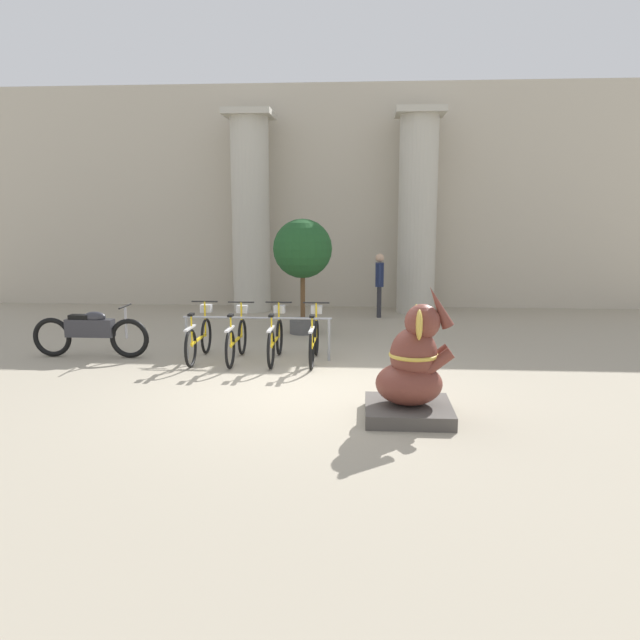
{
  "coord_description": "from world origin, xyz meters",
  "views": [
    {
      "loc": [
        0.79,
        -8.78,
        2.57
      ],
      "look_at": [
        0.16,
        0.36,
        1.0
      ],
      "focal_mm": 35.0,
      "sensor_mm": 36.0,
      "label": 1
    }
  ],
  "objects_px": {
    "bicycle_2": "(276,339)",
    "elephant_statue": "(412,373)",
    "potted_tree": "(303,253)",
    "bicycle_3": "(314,339)",
    "bicycle_0": "(199,338)",
    "bicycle_1": "(237,339)",
    "motorcycle": "(91,332)",
    "person_pedestrian": "(379,280)"
  },
  "relations": [
    {
      "from": "bicycle_2",
      "to": "elephant_statue",
      "type": "height_order",
      "value": "elephant_statue"
    },
    {
      "from": "elephant_statue",
      "to": "potted_tree",
      "type": "xyz_separation_m",
      "value": [
        -1.93,
        5.55,
        1.17
      ]
    },
    {
      "from": "bicycle_2",
      "to": "bicycle_3",
      "type": "distance_m",
      "value": 0.68
    },
    {
      "from": "bicycle_0",
      "to": "bicycle_2",
      "type": "xyz_separation_m",
      "value": [
        1.37,
        -0.0,
        0.0
      ]
    },
    {
      "from": "bicycle_1",
      "to": "motorcycle",
      "type": "distance_m",
      "value": 2.68
    },
    {
      "from": "elephant_statue",
      "to": "person_pedestrian",
      "type": "relative_size",
      "value": 1.08
    },
    {
      "from": "elephant_statue",
      "to": "potted_tree",
      "type": "relative_size",
      "value": 0.69
    },
    {
      "from": "bicycle_3",
      "to": "person_pedestrian",
      "type": "xyz_separation_m",
      "value": [
        1.24,
        4.89,
        0.55
      ]
    },
    {
      "from": "motorcycle",
      "to": "person_pedestrian",
      "type": "bearing_deg",
      "value": 42.38
    },
    {
      "from": "person_pedestrian",
      "to": "potted_tree",
      "type": "distance_m",
      "value": 2.96
    },
    {
      "from": "motorcycle",
      "to": "person_pedestrian",
      "type": "height_order",
      "value": "person_pedestrian"
    },
    {
      "from": "bicycle_1",
      "to": "motorcycle",
      "type": "bearing_deg",
      "value": 178.17
    },
    {
      "from": "bicycle_1",
      "to": "elephant_statue",
      "type": "bearing_deg",
      "value": -45.8
    },
    {
      "from": "person_pedestrian",
      "to": "potted_tree",
      "type": "bearing_deg",
      "value": -126.61
    },
    {
      "from": "bicycle_2",
      "to": "potted_tree",
      "type": "distance_m",
      "value": 2.93
    },
    {
      "from": "bicycle_1",
      "to": "elephant_statue",
      "type": "height_order",
      "value": "elephant_statue"
    },
    {
      "from": "person_pedestrian",
      "to": "bicycle_1",
      "type": "bearing_deg",
      "value": -117.99
    },
    {
      "from": "bicycle_2",
      "to": "bicycle_3",
      "type": "relative_size",
      "value": 1.0
    },
    {
      "from": "elephant_statue",
      "to": "bicycle_3",
      "type": "bearing_deg",
      "value": 116.61
    },
    {
      "from": "motorcycle",
      "to": "bicycle_2",
      "type": "bearing_deg",
      "value": -0.83
    },
    {
      "from": "bicycle_1",
      "to": "motorcycle",
      "type": "relative_size",
      "value": 0.8
    },
    {
      "from": "bicycle_0",
      "to": "bicycle_3",
      "type": "relative_size",
      "value": 1.0
    },
    {
      "from": "bicycle_1",
      "to": "bicycle_3",
      "type": "distance_m",
      "value": 1.37
    },
    {
      "from": "bicycle_1",
      "to": "bicycle_0",
      "type": "bearing_deg",
      "value": 176.57
    },
    {
      "from": "bicycle_1",
      "to": "elephant_statue",
      "type": "relative_size",
      "value": 1.0
    },
    {
      "from": "motorcycle",
      "to": "potted_tree",
      "type": "bearing_deg",
      "value": 35.28
    },
    {
      "from": "elephant_statue",
      "to": "motorcycle",
      "type": "bearing_deg",
      "value": 151.42
    },
    {
      "from": "bicycle_0",
      "to": "bicycle_3",
      "type": "bearing_deg",
      "value": -0.53
    },
    {
      "from": "bicycle_2",
      "to": "motorcycle",
      "type": "xyz_separation_m",
      "value": [
        -3.36,
        0.05,
        0.07
      ]
    },
    {
      "from": "bicycle_0",
      "to": "bicycle_3",
      "type": "height_order",
      "value": "same"
    },
    {
      "from": "bicycle_3",
      "to": "potted_tree",
      "type": "xyz_separation_m",
      "value": [
        -0.45,
        2.6,
        1.35
      ]
    },
    {
      "from": "motorcycle",
      "to": "person_pedestrian",
      "type": "distance_m",
      "value": 7.17
    },
    {
      "from": "motorcycle",
      "to": "bicycle_0",
      "type": "bearing_deg",
      "value": -1.29
    },
    {
      "from": "elephant_statue",
      "to": "potted_tree",
      "type": "distance_m",
      "value": 5.99
    },
    {
      "from": "bicycle_2",
      "to": "person_pedestrian",
      "type": "height_order",
      "value": "person_pedestrian"
    },
    {
      "from": "bicycle_3",
      "to": "motorcycle",
      "type": "xyz_separation_m",
      "value": [
        -4.04,
        0.06,
        0.07
      ]
    },
    {
      "from": "bicycle_0",
      "to": "potted_tree",
      "type": "relative_size",
      "value": 0.7
    },
    {
      "from": "bicycle_1",
      "to": "motorcycle",
      "type": "xyz_separation_m",
      "value": [
        -2.68,
        0.09,
        0.07
      ]
    },
    {
      "from": "bicycle_3",
      "to": "bicycle_1",
      "type": "bearing_deg",
      "value": -179.07
    },
    {
      "from": "bicycle_3",
      "to": "motorcycle",
      "type": "relative_size",
      "value": 0.8
    },
    {
      "from": "bicycle_3",
      "to": "potted_tree",
      "type": "bearing_deg",
      "value": 99.89
    },
    {
      "from": "potted_tree",
      "to": "bicycle_3",
      "type": "bearing_deg",
      "value": -80.11
    }
  ]
}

